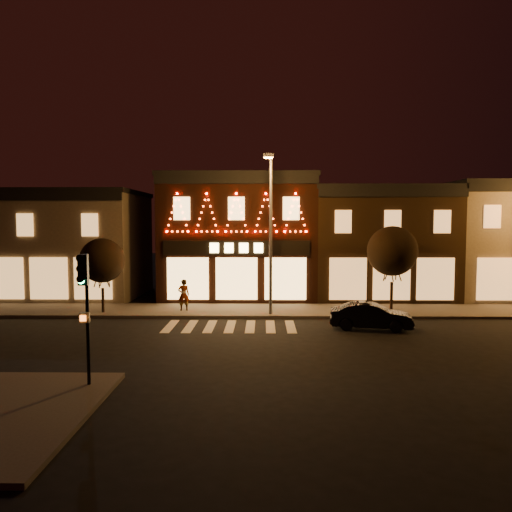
{
  "coord_description": "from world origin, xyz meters",
  "views": [
    {
      "loc": [
        1.63,
        -20.17,
        5.23
      ],
      "look_at": [
        1.28,
        4.0,
        3.52
      ],
      "focal_mm": 34.63,
      "sensor_mm": 36.0,
      "label": 1
    }
  ],
  "objects_px": {
    "traffic_signal_near": "(85,293)",
    "dark_sedan": "(371,316)",
    "streetlamp_mid": "(270,222)",
    "pedestrian": "(184,295)"
  },
  "relations": [
    {
      "from": "traffic_signal_near",
      "to": "dark_sedan",
      "type": "relative_size",
      "value": 1.05
    },
    {
      "from": "streetlamp_mid",
      "to": "dark_sedan",
      "type": "distance_m",
      "value": 7.21
    },
    {
      "from": "streetlamp_mid",
      "to": "pedestrian",
      "type": "distance_m",
      "value": 6.53
    },
    {
      "from": "traffic_signal_near",
      "to": "dark_sedan",
      "type": "distance_m",
      "value": 14.05
    },
    {
      "from": "traffic_signal_near",
      "to": "streetlamp_mid",
      "type": "height_order",
      "value": "streetlamp_mid"
    },
    {
      "from": "dark_sedan",
      "to": "pedestrian",
      "type": "xyz_separation_m",
      "value": [
        -9.76,
        4.1,
        0.4
      ]
    },
    {
      "from": "streetlamp_mid",
      "to": "dark_sedan",
      "type": "bearing_deg",
      "value": -35.4
    },
    {
      "from": "traffic_signal_near",
      "to": "dark_sedan",
      "type": "height_order",
      "value": "traffic_signal_near"
    },
    {
      "from": "streetlamp_mid",
      "to": "traffic_signal_near",
      "type": "bearing_deg",
      "value": -121.66
    },
    {
      "from": "traffic_signal_near",
      "to": "dark_sedan",
      "type": "bearing_deg",
      "value": 31.89
    }
  ]
}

